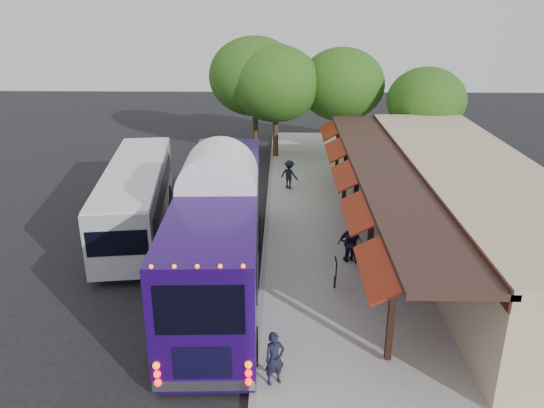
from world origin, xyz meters
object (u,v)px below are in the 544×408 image
(ped_a, at_px, (275,359))
(ped_d, at_px, (289,174))
(ped_b, at_px, (350,242))
(city_bus, at_px, (136,195))
(ped_c, at_px, (350,242))
(coach_bus, at_px, (220,226))
(sign_board, at_px, (335,269))

(ped_a, relative_size, ped_d, 0.98)
(ped_a, relative_size, ped_b, 0.94)
(city_bus, bearing_deg, ped_c, -27.63)
(coach_bus, bearing_deg, ped_b, 14.03)
(coach_bus, height_order, city_bus, coach_bus)
(ped_d, bearing_deg, ped_c, 135.19)
(sign_board, bearing_deg, ped_c, 69.30)
(city_bus, height_order, ped_c, city_bus)
(ped_a, xyz_separation_m, sign_board, (2.04, 5.07, -0.00))
(city_bus, xyz_separation_m, ped_a, (6.35, -10.49, -0.71))
(coach_bus, relative_size, city_bus, 1.16)
(coach_bus, relative_size, ped_d, 8.20)
(sign_board, bearing_deg, ped_a, -113.33)
(coach_bus, bearing_deg, ped_c, 14.20)
(city_bus, bearing_deg, coach_bus, -55.46)
(ped_a, distance_m, ped_c, 7.74)
(coach_bus, relative_size, ped_c, 8.07)
(ped_b, bearing_deg, ped_c, -81.32)
(ped_c, relative_size, sign_board, 1.42)
(coach_bus, distance_m, ped_a, 6.28)
(ped_b, bearing_deg, city_bus, -11.09)
(coach_bus, height_order, ped_d, coach_bus)
(ped_c, distance_m, sign_board, 2.28)
(city_bus, distance_m, sign_board, 10.02)
(ped_a, distance_m, ped_d, 15.85)
(ped_b, relative_size, sign_board, 1.45)
(ped_a, relative_size, sign_board, 1.36)
(ped_d, relative_size, sign_board, 1.39)
(coach_bus, relative_size, ped_a, 8.41)
(city_bus, distance_m, ped_d, 8.73)
(coach_bus, bearing_deg, city_bus, 130.35)
(ped_d, distance_m, sign_board, 10.88)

